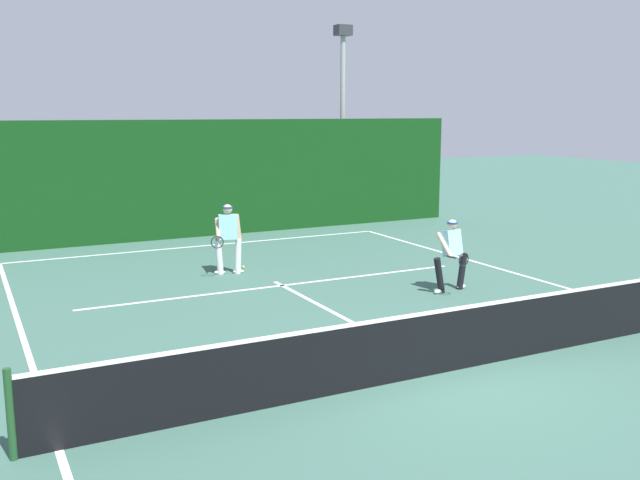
{
  "coord_description": "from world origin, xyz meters",
  "views": [
    {
      "loc": [
        -6.27,
        -8.12,
        3.83
      ],
      "look_at": [
        0.84,
        5.78,
        1.0
      ],
      "focal_mm": 39.97,
      "sensor_mm": 36.0,
      "label": 1
    }
  ],
  "objects_px": {
    "player_near": "(452,252)",
    "tennis_ball": "(243,267)",
    "player_far": "(228,236)",
    "light_pole": "(343,100)"
  },
  "relations": [
    {
      "from": "tennis_ball",
      "to": "player_near",
      "type": "bearing_deg",
      "value": -52.8
    },
    {
      "from": "player_near",
      "to": "player_far",
      "type": "distance_m",
      "value": 5.27
    },
    {
      "from": "player_far",
      "to": "light_pole",
      "type": "height_order",
      "value": "light_pole"
    },
    {
      "from": "player_near",
      "to": "tennis_ball",
      "type": "bearing_deg",
      "value": -62.9
    },
    {
      "from": "player_near",
      "to": "light_pole",
      "type": "xyz_separation_m",
      "value": [
        3.13,
        10.54,
        3.36
      ]
    },
    {
      "from": "player_near",
      "to": "tennis_ball",
      "type": "height_order",
      "value": "player_near"
    },
    {
      "from": "player_near",
      "to": "tennis_ball",
      "type": "distance_m",
      "value": 5.3
    },
    {
      "from": "player_far",
      "to": "tennis_ball",
      "type": "height_order",
      "value": "player_far"
    },
    {
      "from": "player_far",
      "to": "tennis_ball",
      "type": "xyz_separation_m",
      "value": [
        0.53,
        0.41,
        -0.89
      ]
    },
    {
      "from": "tennis_ball",
      "to": "light_pole",
      "type": "height_order",
      "value": "light_pole"
    }
  ]
}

